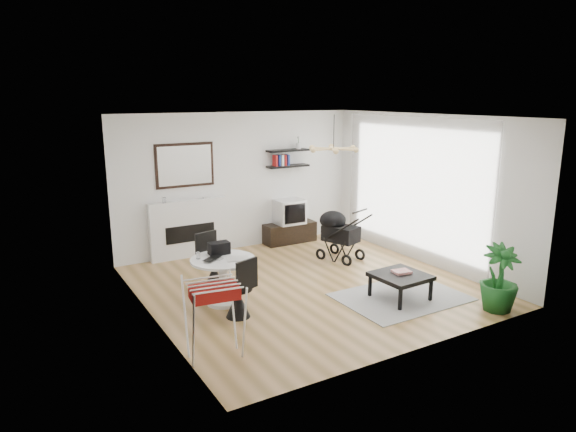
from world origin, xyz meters
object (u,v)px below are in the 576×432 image
crt_tv (289,211)px  dining_table (223,274)px  coffee_table (401,277)px  potted_plant (499,278)px  stroller (338,236)px  fireplace (188,222)px  tv_console (290,233)px  drying_rack (214,318)px

crt_tv → dining_table: (-2.47, -2.29, -0.21)m
crt_tv → coffee_table: crt_tv is taller
crt_tv → potted_plant: (0.81, -4.50, -0.19)m
dining_table → stroller: size_ratio=0.93×
fireplace → potted_plant: 5.49m
stroller → coffee_table: stroller is taller
fireplace → tv_console: bearing=-3.4°
stroller → coffee_table: size_ratio=1.31×
tv_console → potted_plant: potted_plant is taller
dining_table → coffee_table: 2.65m
fireplace → coffee_table: size_ratio=2.78×
dining_table → drying_rack: bearing=-117.0°
dining_table → stroller: (2.71, 0.88, -0.02)m
dining_table → drying_rack: drying_rack is taller
drying_rack → potted_plant: 4.09m
stroller → crt_tv: bearing=79.9°
tv_console → coffee_table: (-0.13, -3.49, 0.14)m
potted_plant → fireplace: bearing=122.4°
tv_console → dining_table: bearing=-137.4°
fireplace → coffee_table: 4.15m
crt_tv → potted_plant: 4.58m
drying_rack → coffee_table: drying_rack is taller
fireplace → stroller: bearing=-33.1°
stroller → tv_console: bearing=78.9°
stroller → potted_plant: bearing=-99.4°
fireplace → crt_tv: size_ratio=3.75×
tv_console → potted_plant: size_ratio=1.15×
stroller → coffee_table: bearing=-119.3°
drying_rack → potted_plant: (4.02, -0.77, -0.01)m
drying_rack → potted_plant: potted_plant is taller
crt_tv → coffee_table: (-0.10, -3.48, -0.32)m
tv_console → stroller: bearing=-81.2°
fireplace → tv_console: fireplace is taller
fireplace → coffee_table: bearing=-60.8°
tv_console → crt_tv: 0.46m
coffee_table → potted_plant: potted_plant is taller
dining_table → crt_tv: bearing=42.8°
crt_tv → stroller: size_ratio=0.57×
tv_console → coffee_table: tv_console is taller
fireplace → potted_plant: (2.94, -4.63, -0.20)m
fireplace → crt_tv: (2.12, -0.13, -0.02)m
tv_console → crt_tv: size_ratio=1.93×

